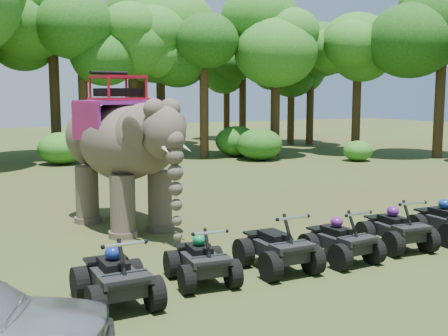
# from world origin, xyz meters

# --- Properties ---
(ground) EXTENTS (110.00, 110.00, 0.00)m
(ground) POSITION_xyz_m (0.00, 0.00, 0.00)
(ground) COLOR #47381E
(ground) RESTS_ON ground
(elephant) EXTENTS (3.24, 5.66, 4.48)m
(elephant) POSITION_xyz_m (-1.98, 3.78, 2.24)
(elephant) COLOR #51423B
(elephant) RESTS_ON ground
(atv_0) EXTENTS (1.33, 1.81, 1.33)m
(atv_0) POSITION_xyz_m (-4.03, -2.11, 0.67)
(atv_0) COLOR black
(atv_0) RESTS_ON ground
(atv_1) EXTENTS (1.39, 1.78, 1.22)m
(atv_1) POSITION_xyz_m (-2.11, -1.75, 0.61)
(atv_1) COLOR black
(atv_1) RESTS_ON ground
(atv_2) EXTENTS (1.36, 1.84, 1.34)m
(atv_2) POSITION_xyz_m (-0.28, -1.80, 0.67)
(atv_2) COLOR black
(atv_2) RESTS_ON ground
(atv_3) EXTENTS (1.31, 1.75, 1.26)m
(atv_3) POSITION_xyz_m (1.39, -1.92, 0.63)
(atv_3) COLOR black
(atv_3) RESTS_ON ground
(atv_4) EXTENTS (1.48, 1.89, 1.30)m
(atv_4) POSITION_xyz_m (3.30, -1.76, 0.65)
(atv_4) COLOR black
(atv_4) RESTS_ON ground
(tree_0) EXTENTS (6.81, 6.81, 9.73)m
(tree_0) POSITION_xyz_m (0.00, 22.27, 4.87)
(tree_0) COLOR #195114
(tree_0) RESTS_ON ground
(tree_1) EXTENTS (5.63, 5.63, 8.04)m
(tree_1) POSITION_xyz_m (4.28, 20.73, 4.02)
(tree_1) COLOR #195114
(tree_1) RESTS_ON ground
(tree_2) EXTENTS (5.60, 5.60, 8.00)m
(tree_2) POSITION_xyz_m (7.83, 18.27, 4.00)
(tree_2) COLOR #195114
(tree_2) RESTS_ON ground
(tree_3) EXTENTS (6.56, 6.56, 9.37)m
(tree_3) POSITION_xyz_m (12.43, 17.59, 4.68)
(tree_3) COLOR #195114
(tree_3) RESTS_ON ground
(tree_4) EXTENTS (5.88, 5.88, 8.40)m
(tree_4) POSITION_xyz_m (17.69, 16.11, 4.20)
(tree_4) COLOR #195114
(tree_4) RESTS_ON ground
(tree_5) EXTENTS (6.80, 6.80, 9.71)m
(tree_5) POSITION_xyz_m (20.30, 11.78, 4.86)
(tree_5) COLOR #195114
(tree_5) RESTS_ON ground
(tree_28) EXTENTS (5.76, 5.76, 8.22)m
(tree_28) POSITION_xyz_m (1.19, 20.35, 4.11)
(tree_28) COLOR #195114
(tree_28) RESTS_ON ground
(tree_29) EXTENTS (6.87, 6.87, 9.81)m
(tree_29) POSITION_xyz_m (7.15, 23.42, 4.90)
(tree_29) COLOR #195114
(tree_29) RESTS_ON ground
(tree_30) EXTENTS (6.25, 6.25, 8.93)m
(tree_30) POSITION_xyz_m (16.23, 28.17, 4.46)
(tree_30) COLOR #195114
(tree_30) RESTS_ON ground
(tree_32) EXTENTS (5.27, 5.27, 7.53)m
(tree_32) POSITION_xyz_m (17.52, 23.15, 3.77)
(tree_32) COLOR #195114
(tree_32) RESTS_ON ground
(tree_34) EXTENTS (7.70, 7.70, 11.00)m
(tree_34) POSITION_xyz_m (7.40, 27.96, 5.50)
(tree_34) COLOR #195114
(tree_34) RESTS_ON ground
(tree_35) EXTENTS (5.86, 5.86, 8.37)m
(tree_35) POSITION_xyz_m (18.71, 22.36, 4.18)
(tree_35) COLOR #195114
(tree_35) RESTS_ON ground
(tree_37) EXTENTS (5.11, 5.11, 7.30)m
(tree_37) POSITION_xyz_m (15.59, 29.73, 3.65)
(tree_37) COLOR #195114
(tree_37) RESTS_ON ground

